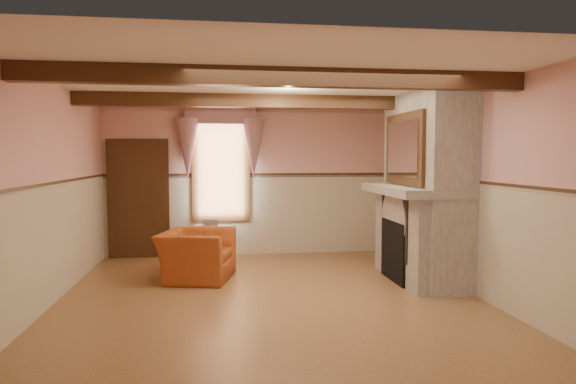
{
  "coord_description": "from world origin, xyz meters",
  "views": [
    {
      "loc": [
        -0.67,
        -6.68,
        1.86
      ],
      "look_at": [
        0.37,
        0.8,
        1.33
      ],
      "focal_mm": 32.0,
      "sensor_mm": 36.0,
      "label": 1
    }
  ],
  "objects": [
    {
      "name": "candle_red",
      "position": [
        2.24,
        -0.09,
        1.5
      ],
      "size": [
        0.06,
        0.06,
        0.16
      ],
      "primitive_type": "cylinder",
      "color": "maroon",
      "rests_on": "mantel"
    },
    {
      "name": "armchair",
      "position": [
        -0.99,
        1.1,
        0.37
      ],
      "size": [
        1.23,
        1.34,
        0.74
      ],
      "primitive_type": "imported",
      "rotation": [
        0.0,
        0.0,
        1.33
      ],
      "color": "#994219",
      "rests_on": "floor"
    },
    {
      "name": "floor",
      "position": [
        0.0,
        0.0,
        0.0
      ],
      "size": [
        5.5,
        6.0,
        0.01
      ],
      "primitive_type": "cube",
      "color": "brown",
      "rests_on": "ground"
    },
    {
      "name": "mantel_clock",
      "position": [
        2.24,
        1.4,
        1.52
      ],
      "size": [
        0.14,
        0.24,
        0.2
      ],
      "primitive_type": "cube",
      "color": "black",
      "rests_on": "mantel"
    },
    {
      "name": "jar_yellow",
      "position": [
        2.24,
        0.45,
        1.48
      ],
      "size": [
        0.06,
        0.06,
        0.12
      ],
      "primitive_type": "cylinder",
      "color": "gold",
      "rests_on": "mantel"
    },
    {
      "name": "wall_back",
      "position": [
        0.0,
        3.0,
        1.4
      ],
      "size": [
        5.5,
        0.02,
        2.8
      ],
      "primitive_type": "cube",
      "color": "#D59993",
      "rests_on": "floor"
    },
    {
      "name": "firebox",
      "position": [
        2.0,
        0.6,
        0.45
      ],
      "size": [
        0.2,
        0.95,
        0.9
      ],
      "primitive_type": "cube",
      "color": "black",
      "rests_on": "floor"
    },
    {
      "name": "window",
      "position": [
        -0.6,
        2.97,
        1.65
      ],
      "size": [
        1.06,
        0.08,
        2.02
      ],
      "primitive_type": "cube",
      "color": "white",
      "rests_on": "wall_back"
    },
    {
      "name": "wainscot",
      "position": [
        0.0,
        0.0,
        0.75
      ],
      "size": [
        5.5,
        6.0,
        1.5
      ],
      "primitive_type": null,
      "color": "#BFB499",
      "rests_on": "floor"
    },
    {
      "name": "door",
      "position": [
        -2.1,
        2.94,
        1.05
      ],
      "size": [
        1.1,
        0.1,
        2.1
      ],
      "primitive_type": "cube",
      "color": "black",
      "rests_on": "floor"
    },
    {
      "name": "window_drapes",
      "position": [
        -0.6,
        2.88,
        2.25
      ],
      "size": [
        1.3,
        0.14,
        1.4
      ],
      "primitive_type": "cube",
      "color": "gray",
      "rests_on": "wall_back"
    },
    {
      "name": "fireplace",
      "position": [
        2.42,
        0.6,
        1.4
      ],
      "size": [
        0.85,
        2.0,
        2.8
      ],
      "primitive_type": "cube",
      "color": "gray",
      "rests_on": "floor"
    },
    {
      "name": "radiator",
      "position": [
        -0.76,
        2.7,
        0.3
      ],
      "size": [
        0.72,
        0.43,
        0.6
      ],
      "primitive_type": "cube",
      "rotation": [
        0.0,
        0.0,
        -0.39
      ],
      "color": "silver",
      "rests_on": "floor"
    },
    {
      "name": "oil_lamp",
      "position": [
        2.24,
        1.17,
        1.56
      ],
      "size": [
        0.11,
        0.11,
        0.28
      ],
      "primitive_type": "cylinder",
      "color": "gold",
      "rests_on": "mantel"
    },
    {
      "name": "chair_rail",
      "position": [
        0.0,
        0.0,
        1.5
      ],
      "size": [
        5.5,
        6.0,
        0.08
      ],
      "primitive_type": null,
      "color": "black",
      "rests_on": "wainscot"
    },
    {
      "name": "bowl",
      "position": [
        2.24,
        0.82,
        1.47
      ],
      "size": [
        0.37,
        0.37,
        0.09
      ],
      "primitive_type": "imported",
      "color": "brown",
      "rests_on": "mantel"
    },
    {
      "name": "wall_front",
      "position": [
        0.0,
        -3.0,
        1.4
      ],
      "size": [
        5.5,
        0.02,
        2.8
      ],
      "primitive_type": "cube",
      "color": "#D59993",
      "rests_on": "floor"
    },
    {
      "name": "ceiling_beam_back",
      "position": [
        0.0,
        1.2,
        2.7
      ],
      "size": [
        5.5,
        0.18,
        0.2
      ],
      "primitive_type": "cube",
      "color": "black",
      "rests_on": "ceiling"
    },
    {
      "name": "mantel",
      "position": [
        2.24,
        0.6,
        1.36
      ],
      "size": [
        1.05,
        2.05,
        0.12
      ],
      "primitive_type": "cube",
      "color": "gray",
      "rests_on": "fireplace"
    },
    {
      "name": "overmantel_mirror",
      "position": [
        2.06,
        0.6,
        1.97
      ],
      "size": [
        0.06,
        1.44,
        1.04
      ],
      "primitive_type": "cube",
      "color": "silver",
      "rests_on": "fireplace"
    },
    {
      "name": "wall_left",
      "position": [
        -2.75,
        0.0,
        1.4
      ],
      "size": [
        0.02,
        6.0,
        2.8
      ],
      "primitive_type": "cube",
      "color": "#D59993",
      "rests_on": "floor"
    },
    {
      "name": "side_table",
      "position": [
        -0.82,
        2.52,
        0.28
      ],
      "size": [
        0.66,
        0.66,
        0.55
      ],
      "primitive_type": "cylinder",
      "rotation": [
        0.0,
        0.0,
        -0.19
      ],
      "color": "brown",
      "rests_on": "floor"
    },
    {
      "name": "wall_right",
      "position": [
        2.75,
        0.0,
        1.4
      ],
      "size": [
        0.02,
        6.0,
        2.8
      ],
      "primitive_type": "cube",
      "color": "#D59993",
      "rests_on": "floor"
    },
    {
      "name": "ceiling_beam_front",
      "position": [
        0.0,
        -1.2,
        2.7
      ],
      "size": [
        5.5,
        0.18,
        0.2
      ],
      "primitive_type": "cube",
      "color": "black",
      "rests_on": "ceiling"
    },
    {
      "name": "ceiling",
      "position": [
        0.0,
        0.0,
        2.8
      ],
      "size": [
        5.5,
        6.0,
        0.01
      ],
      "primitive_type": "cube",
      "color": "silver",
      "rests_on": "wall_back"
    },
    {
      "name": "book_stack",
      "position": [
        -0.8,
        2.54,
        0.65
      ],
      "size": [
        0.26,
        0.32,
        0.2
      ],
      "primitive_type": "cube",
      "rotation": [
        0.0,
        0.0,
        0.01
      ],
      "color": "#B7AD8C",
      "rests_on": "side_table"
    }
  ]
}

